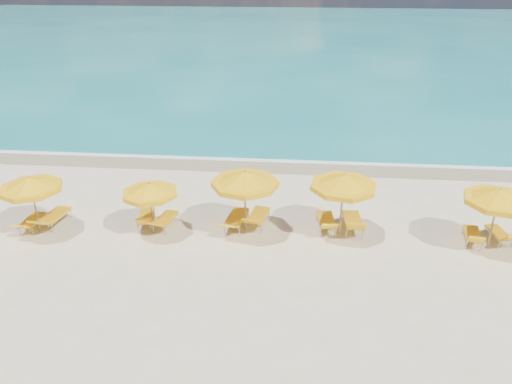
{
  "coord_description": "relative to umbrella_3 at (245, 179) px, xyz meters",
  "views": [
    {
      "loc": [
        1.62,
        -16.5,
        9.91
      ],
      "look_at": [
        0.0,
        1.5,
        1.2
      ],
      "focal_mm": 35.0,
      "sensor_mm": 36.0,
      "label": 1
    }
  ],
  "objects": [
    {
      "name": "lounger_3_left",
      "position": [
        -0.41,
        0.31,
        -1.99
      ],
      "size": [
        0.98,
        2.16,
        0.78
      ],
      "rotation": [
        0.0,
        0.0,
        -0.15
      ],
      "color": "#A5A8AD",
      "rests_on": "ground"
    },
    {
      "name": "ocean",
      "position": [
        0.32,
        47.6,
        -2.24
      ],
      "size": [
        120.0,
        80.0,
        0.3
      ],
      "primitive_type": "cube",
      "color": "#167C7D",
      "rests_on": "ground"
    },
    {
      "name": "umbrella_5",
      "position": [
        9.09,
        -0.38,
        -0.13
      ],
      "size": [
        2.75,
        2.75,
        2.47
      ],
      "rotation": [
        0.0,
        0.0,
        0.14
      ],
      "color": "tan",
      "rests_on": "ground"
    },
    {
      "name": "ground_plane",
      "position": [
        0.32,
        -0.4,
        -2.24
      ],
      "size": [
        120.0,
        120.0,
        0.0
      ],
      "primitive_type": "plane",
      "color": "beige"
    },
    {
      "name": "lounger_5_right",
      "position": [
        9.64,
        0.11,
        -2.04
      ],
      "size": [
        0.79,
        1.66,
        0.75
      ],
      "rotation": [
        0.0,
        0.0,
        0.17
      ],
      "color": "#A5A8AD",
      "rests_on": "ground"
    },
    {
      "name": "wet_sand_band",
      "position": [
        0.32,
        7.0,
        -2.24
      ],
      "size": [
        120.0,
        2.6,
        0.01
      ],
      "primitive_type": "cube",
      "color": "tan",
      "rests_on": "ground"
    },
    {
      "name": "umbrella_2",
      "position": [
        -3.57,
        -0.42,
        -0.39
      ],
      "size": [
        2.34,
        2.34,
        2.17
      ],
      "rotation": [
        0.0,
        0.0,
        -0.1
      ],
      "color": "tan",
      "rests_on": "ground"
    },
    {
      "name": "whitecap_far",
      "position": [
        8.32,
        23.6,
        -2.24
      ],
      "size": [
        18.0,
        0.3,
        0.05
      ],
      "primitive_type": "cube",
      "color": "white",
      "rests_on": "ground"
    },
    {
      "name": "lounger_1_left",
      "position": [
        -8.43,
        -0.55,
        -2.03
      ],
      "size": [
        0.61,
        1.74,
        0.74
      ],
      "rotation": [
        0.0,
        0.0,
        0.01
      ],
      "color": "#A5A8AD",
      "rests_on": "ground"
    },
    {
      "name": "umbrella_3",
      "position": [
        0.0,
        0.0,
        0.0
      ],
      "size": [
        2.88,
        2.88,
        2.62
      ],
      "rotation": [
        0.0,
        0.0,
        0.12
      ],
      "color": "tan",
      "rests_on": "ground"
    },
    {
      "name": "lounger_5_left",
      "position": [
        8.59,
        -0.1,
        -2.02
      ],
      "size": [
        0.84,
        1.73,
        0.81
      ],
      "rotation": [
        0.0,
        0.0,
        -0.17
      ],
      "color": "#A5A8AD",
      "rests_on": "ground"
    },
    {
      "name": "umbrella_4",
      "position": [
        3.67,
        0.17,
        -0.04
      ],
      "size": [
        3.0,
        3.0,
        2.57
      ],
      "rotation": [
        0.0,
        0.0,
        0.21
      ],
      "color": "tan",
      "rests_on": "ground"
    },
    {
      "name": "lounger_4_right",
      "position": [
        4.18,
        0.43,
        -1.99
      ],
      "size": [
        0.76,
        1.99,
        0.97
      ],
      "rotation": [
        0.0,
        0.0,
        0.04
      ],
      "color": "#A5A8AD",
      "rests_on": "ground"
    },
    {
      "name": "whitecap_near",
      "position": [
        -5.68,
        16.6,
        -2.24
      ],
      "size": [
        14.0,
        0.36,
        0.05
      ],
      "primitive_type": "cube",
      "color": "white",
      "rests_on": "ground"
    },
    {
      "name": "lounger_3_right",
      "position": [
        0.43,
        0.53,
        -1.99
      ],
      "size": [
        1.01,
        2.05,
        0.88
      ],
      "rotation": [
        0.0,
        0.0,
        -0.19
      ],
      "color": "#A5A8AD",
      "rests_on": "ground"
    },
    {
      "name": "umbrella_1",
      "position": [
        -8.05,
        -0.72,
        -0.21
      ],
      "size": [
        2.38,
        2.38,
        2.37
      ],
      "rotation": [
        0.0,
        0.0,
        -0.02
      ],
      "color": "tan",
      "rests_on": "ground"
    },
    {
      "name": "lounger_2_left",
      "position": [
        -4.0,
        0.12,
        -2.01
      ],
      "size": [
        0.94,
        1.83,
        0.87
      ],
      "rotation": [
        0.0,
        0.0,
        0.2
      ],
      "color": "#A5A8AD",
      "rests_on": "ground"
    },
    {
      "name": "lounger_1_right",
      "position": [
        -7.7,
        -0.17,
        -2.0
      ],
      "size": [
        0.93,
        2.1,
        0.8
      ],
      "rotation": [
        0.0,
        0.0,
        -0.14
      ],
      "color": "#A5A8AD",
      "rests_on": "ground"
    },
    {
      "name": "lounger_2_right",
      "position": [
        -3.22,
        0.03,
        -2.02
      ],
      "size": [
        0.93,
        1.87,
        0.78
      ],
      "rotation": [
        0.0,
        0.0,
        -0.2
      ],
      "color": "#A5A8AD",
      "rests_on": "ground"
    },
    {
      "name": "lounger_4_left",
      "position": [
        3.15,
        0.43,
        -2.0
      ],
      "size": [
        0.79,
        1.93,
        0.87
      ],
      "rotation": [
        0.0,
        0.0,
        0.08
      ],
      "color": "#A5A8AD",
      "rests_on": "ground"
    },
    {
      "name": "foam_line",
      "position": [
        0.32,
        7.8,
        -2.24
      ],
      "size": [
        120.0,
        1.2,
        0.03
      ],
      "primitive_type": "cube",
      "color": "white",
      "rests_on": "ground"
    }
  ]
}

